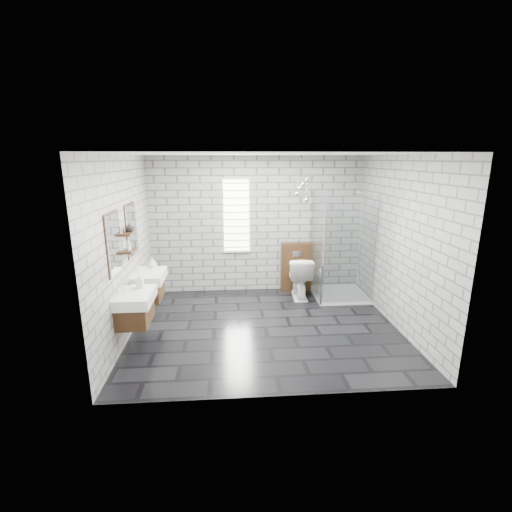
{
  "coord_description": "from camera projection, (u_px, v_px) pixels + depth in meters",
  "views": [
    {
      "loc": [
        -0.57,
        -5.46,
        2.64
      ],
      "look_at": [
        -0.12,
        0.35,
        1.1
      ],
      "focal_mm": 26.0,
      "sensor_mm": 36.0,
      "label": 1
    }
  ],
  "objects": [
    {
      "name": "floor",
      "position": [
        265.0,
        328.0,
        5.99
      ],
      "size": [
        4.2,
        3.6,
        0.02
      ],
      "primitive_type": "cube",
      "color": "black",
      "rests_on": "ground"
    },
    {
      "name": "pendant_cluster",
      "position": [
        303.0,
        188.0,
        6.83
      ],
      "size": [
        0.3,
        0.23,
        0.84
      ],
      "color": "silver",
      "rests_on": "ceiling"
    },
    {
      "name": "vanity_right",
      "position": [
        147.0,
        278.0,
        6.04
      ],
      "size": [
        0.47,
        0.7,
        1.57
      ],
      "color": "#3E2613",
      "rests_on": "wall_left"
    },
    {
      "name": "window",
      "position": [
        236.0,
        216.0,
        7.28
      ],
      "size": [
        0.56,
        0.05,
        1.48
      ],
      "color": "white",
      "rests_on": "wall_back"
    },
    {
      "name": "wall_front",
      "position": [
        283.0,
        285.0,
        3.89
      ],
      "size": [
        4.2,
        0.02,
        2.7
      ],
      "primitive_type": "cube",
      "color": "#999994",
      "rests_on": "floor"
    },
    {
      "name": "shelf_upper",
      "position": [
        127.0,
        234.0,
        5.38
      ],
      "size": [
        0.14,
        0.3,
        0.03
      ],
      "primitive_type": "cube",
      "color": "#3E2613",
      "rests_on": "wall_left"
    },
    {
      "name": "shower_enclosure",
      "position": [
        337.0,
        273.0,
        7.11
      ],
      "size": [
        1.0,
        1.0,
        2.03
      ],
      "color": "white",
      "rests_on": "floor"
    },
    {
      "name": "shelf_lower",
      "position": [
        129.0,
        251.0,
        5.45
      ],
      "size": [
        0.14,
        0.3,
        0.03
      ],
      "primitive_type": "cube",
      "color": "#3E2613",
      "rests_on": "wall_left"
    },
    {
      "name": "wall_right",
      "position": [
        400.0,
        243.0,
        5.79
      ],
      "size": [
        0.02,
        3.6,
        2.7
      ],
      "primitive_type": "cube",
      "color": "#999994",
      "rests_on": "floor"
    },
    {
      "name": "soap_bottle_c",
      "position": [
        128.0,
        244.0,
        5.38
      ],
      "size": [
        0.07,
        0.08,
        0.19
      ],
      "primitive_type": "imported",
      "rotation": [
        0.0,
        0.0,
        -0.04
      ],
      "color": "#B2B2B2",
      "rests_on": "shelf_lower"
    },
    {
      "name": "soap_bottle_b",
      "position": [
        152.0,
        263.0,
        6.24
      ],
      "size": [
        0.15,
        0.15,
        0.17
      ],
      "primitive_type": "imported",
      "rotation": [
        0.0,
        0.0,
        0.11
      ],
      "color": "#B2B2B2",
      "rests_on": "vanity_right"
    },
    {
      "name": "soap_bottle_a",
      "position": [
        140.0,
        281.0,
        5.27
      ],
      "size": [
        0.1,
        0.1,
        0.21
      ],
      "primitive_type": "imported",
      "rotation": [
        0.0,
        0.0,
        0.01
      ],
      "color": "#B2B2B2",
      "rests_on": "vanity_left"
    },
    {
      "name": "cistern_panel",
      "position": [
        296.0,
        267.0,
        7.55
      ],
      "size": [
        0.6,
        0.2,
        1.0
      ],
      "primitive_type": "cube",
      "color": "#3E2613",
      "rests_on": "floor"
    },
    {
      "name": "vanity_left",
      "position": [
        133.0,
        299.0,
        5.12
      ],
      "size": [
        0.47,
        0.7,
        1.57
      ],
      "color": "#3E2613",
      "rests_on": "wall_left"
    },
    {
      "name": "flush_plate",
      "position": [
        297.0,
        254.0,
        7.38
      ],
      "size": [
        0.18,
        0.01,
        0.12
      ],
      "primitive_type": "cube",
      "color": "silver",
      "rests_on": "cistern_panel"
    },
    {
      "name": "wall_left",
      "position": [
        124.0,
        248.0,
        5.48
      ],
      "size": [
        0.02,
        3.6,
        2.7
      ],
      "primitive_type": "cube",
      "color": "#999994",
      "rests_on": "floor"
    },
    {
      "name": "toilet",
      "position": [
        299.0,
        277.0,
        7.22
      ],
      "size": [
        0.49,
        0.82,
        0.81
      ],
      "primitive_type": "imported",
      "rotation": [
        0.0,
        0.0,
        3.09
      ],
      "color": "white",
      "rests_on": "floor"
    },
    {
      "name": "wall_back",
      "position": [
        257.0,
        225.0,
        7.38
      ],
      "size": [
        4.2,
        0.02,
        2.7
      ],
      "primitive_type": "cube",
      "color": "#999994",
      "rests_on": "floor"
    },
    {
      "name": "ceiling",
      "position": [
        266.0,
        153.0,
        5.29
      ],
      "size": [
        4.2,
        3.6,
        0.02
      ],
      "primitive_type": "cube",
      "color": "white",
      "rests_on": "wall_back"
    },
    {
      "name": "vase",
      "position": [
        129.0,
        227.0,
        5.45
      ],
      "size": [
        0.12,
        0.12,
        0.13
      ],
      "primitive_type": "imported",
      "rotation": [
        0.0,
        0.0,
        0.04
      ],
      "color": "#B2B2B2",
      "rests_on": "shelf_upper"
    }
  ]
}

